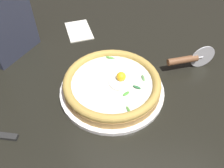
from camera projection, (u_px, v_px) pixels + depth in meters
name	position (u px, v px, depth m)	size (l,w,h in m)	color
ground_plane	(103.00, 98.00, 0.70)	(2.40, 2.40, 0.03)	black
pizza_plate	(112.00, 90.00, 0.69)	(0.31, 0.31, 0.01)	white
pizza	(112.00, 84.00, 0.68)	(0.28, 0.28, 0.06)	tan
pizza_cutter	(189.00, 59.00, 0.74)	(0.08, 0.15, 0.08)	silver
folded_napkin	(79.00, 30.00, 0.92)	(0.14, 0.09, 0.01)	white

